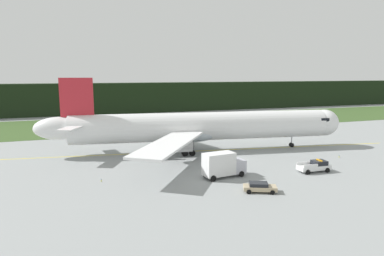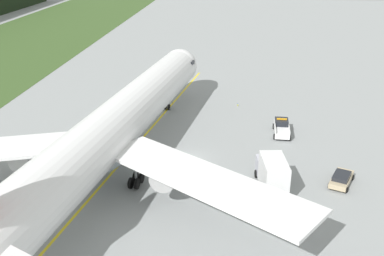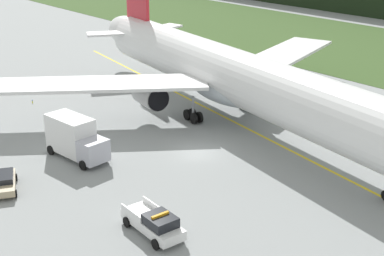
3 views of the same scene
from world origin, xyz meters
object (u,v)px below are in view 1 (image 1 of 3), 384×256
at_px(staff_car, 260,187).
at_px(airliner, 200,127).
at_px(catering_truck, 222,164).
at_px(ops_pickup_truck, 315,166).

bearing_deg(staff_car, airliner, 87.66).
relative_size(catering_truck, staff_car, 1.46).
distance_m(ops_pickup_truck, catering_truck, 15.49).
bearing_deg(staff_car, catering_truck, 104.34).
height_order(airliner, staff_car, airliner).
distance_m(catering_truck, staff_car, 7.99).
xyz_separation_m(ops_pickup_truck, staff_car, (-13.33, -5.38, -0.20)).
relative_size(airliner, catering_truck, 9.05).
bearing_deg(ops_pickup_truck, staff_car, -158.01).
height_order(airliner, ops_pickup_truck, airliner).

